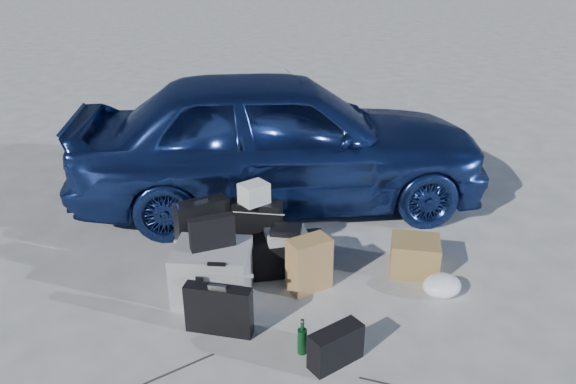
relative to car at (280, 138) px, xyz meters
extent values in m
plane|color=beige|center=(-0.50, -2.10, -0.74)|extent=(60.00, 60.00, 0.00)
imported|color=navy|center=(0.00, 0.00, 0.00)|extent=(4.61, 2.51, 1.49)
cube|color=gray|center=(-1.03, -1.59, -0.52)|extent=(0.74, 0.68, 0.44)
cube|color=black|center=(-1.01, -1.58, -0.17)|extent=(0.37, 0.12, 0.27)
cube|color=black|center=(-1.07, -2.09, -0.55)|extent=(0.50, 0.34, 0.39)
cube|color=black|center=(-1.02, -1.06, -0.44)|extent=(0.50, 0.26, 0.61)
cube|color=black|center=(-0.54, -1.10, -0.47)|extent=(0.49, 0.34, 0.56)
cube|color=silver|center=(-0.55, -1.11, -0.09)|extent=(0.29, 0.26, 0.19)
cube|color=black|center=(-0.33, -1.42, -0.58)|extent=(0.68, 0.34, 0.33)
cube|color=silver|center=(-0.34, -1.42, -0.39)|extent=(0.37, 0.29, 0.06)
cube|color=black|center=(-0.35, -1.43, -0.33)|extent=(0.31, 0.28, 0.06)
cube|color=#AA774A|center=(-0.24, -1.72, -0.51)|extent=(0.38, 0.28, 0.46)
cube|color=olive|center=(0.73, -1.74, -0.59)|extent=(0.54, 0.51, 0.31)
ellipsoid|color=white|center=(0.78, -2.14, -0.65)|extent=(0.35, 0.31, 0.18)
cube|color=black|center=(-0.36, -2.65, -0.61)|extent=(0.42, 0.27, 0.28)
cylinder|color=black|center=(-0.55, -2.49, -0.61)|extent=(0.08, 0.08, 0.27)
camera|label=1|loc=(-1.55, -5.51, 1.96)|focal=35.00mm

